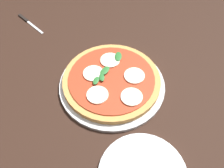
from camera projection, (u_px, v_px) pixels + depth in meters
The scene contains 5 objects.
ground_plane at pixel (103, 163), 1.48m from camera, with size 6.00×6.00×0.00m, color #2D2B28.
dining_table at pixel (97, 96), 0.95m from camera, with size 1.31×1.14×0.77m.
serving_tray at pixel (112, 85), 0.85m from camera, with size 0.35×0.35×0.01m, color silver.
pizza at pixel (112, 80), 0.84m from camera, with size 0.32×0.32×0.03m.
knife at pixel (28, 21), 1.06m from camera, with size 0.11×0.14×0.01m.
Camera 1 is at (-0.53, -0.14, 1.45)m, focal length 40.73 mm.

